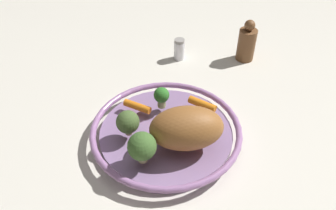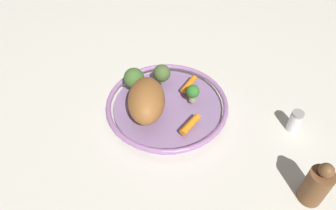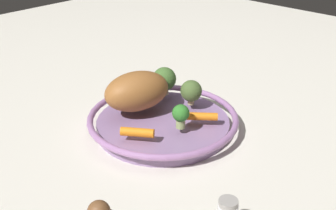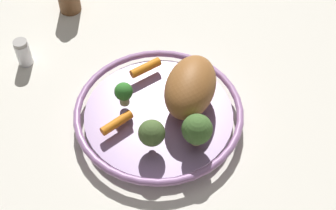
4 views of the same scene
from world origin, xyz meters
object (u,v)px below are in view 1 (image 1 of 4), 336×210
roast_chicken_piece (187,128)px  salt_shaker (179,49)px  broccoli_floret_small (142,147)px  baby_carrot_near_rim (137,106)px  serving_bowl (166,132)px  pepper_mill (247,43)px  broccoli_floret_mid (161,96)px  broccoli_floret_edge (128,122)px  baby_carrot_left (202,104)px

roast_chicken_piece → salt_shaker: (0.15, 0.36, -0.05)m
broccoli_floret_small → roast_chicken_piece: bearing=5.0°
baby_carrot_near_rim → serving_bowl: bearing=-63.5°
salt_shaker → pepper_mill: bearing=-23.2°
baby_carrot_near_rim → pepper_mill: 0.42m
broccoli_floret_small → broccoli_floret_mid: 0.17m
roast_chicken_piece → broccoli_floret_mid: size_ratio=2.89×
broccoli_floret_small → pepper_mill: size_ratio=0.54×
roast_chicken_piece → broccoli_floret_edge: (-0.10, 0.07, -0.01)m
serving_bowl → roast_chicken_piece: 0.09m
baby_carrot_left → broccoli_floret_small: 0.21m
baby_carrot_near_rim → broccoli_floret_edge: broccoli_floret_edge is taller
baby_carrot_left → broccoli_floret_small: bearing=-151.8°
broccoli_floret_edge → salt_shaker: size_ratio=0.90×
serving_bowl → pepper_mill: pepper_mill is taller
baby_carrot_left → broccoli_floret_edge: broccoli_floret_edge is taller
baby_carrot_left → salt_shaker: salt_shaker is taller
baby_carrot_left → pepper_mill: 0.32m
roast_chicken_piece → baby_carrot_left: size_ratio=2.22×
serving_bowl → baby_carrot_near_rim: bearing=116.5°
baby_carrot_near_rim → broccoli_floret_mid: (0.06, -0.01, 0.02)m
pepper_mill → broccoli_floret_mid: bearing=-155.4°
broccoli_floret_edge → salt_shaker: broccoli_floret_edge is taller
salt_shaker → serving_bowl: bearing=-119.3°
broccoli_floret_mid → pepper_mill: pepper_mill is taller
roast_chicken_piece → baby_carrot_near_rim: 0.16m
serving_bowl → broccoli_floret_mid: (0.02, 0.07, 0.05)m
baby_carrot_left → salt_shaker: 0.28m
broccoli_floret_edge → broccoli_floret_mid: broccoli_floret_edge is taller
broccoli_floret_small → pepper_mill: 0.52m
broccoli_floret_edge → broccoli_floret_mid: bearing=29.4°
broccoli_floret_edge → baby_carrot_near_rim: bearing=57.9°
broccoli_floret_small → broccoli_floret_mid: size_ratio=1.31×
salt_shaker → pepper_mill: (0.19, -0.08, 0.02)m
serving_bowl → baby_carrot_left: bearing=14.9°
broccoli_floret_mid → serving_bowl: bearing=-104.0°
broccoli_floret_mid → pepper_mill: size_ratio=0.41×
pepper_mill → serving_bowl: bearing=-147.9°
roast_chicken_piece → broccoli_floret_mid: 0.13m
serving_bowl → baby_carrot_near_rim: 0.09m
roast_chicken_piece → broccoli_floret_mid: (-0.00, 0.13, -0.01)m
broccoli_floret_small → baby_carrot_near_rim: bearing=75.2°
broccoli_floret_edge → broccoli_floret_small: 0.08m
serving_bowl → roast_chicken_piece: bearing=-72.7°
broccoli_floret_edge → broccoli_floret_mid: (0.10, 0.06, -0.00)m
serving_bowl → baby_carrot_left: (0.10, 0.03, 0.03)m
baby_carrot_near_rim → salt_shaker: size_ratio=1.04×
broccoli_floret_edge → pepper_mill: size_ratio=0.46×
broccoli_floret_small → broccoli_floret_edge: bearing=92.1°
baby_carrot_left → broccoli_floret_mid: broccoli_floret_mid is taller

